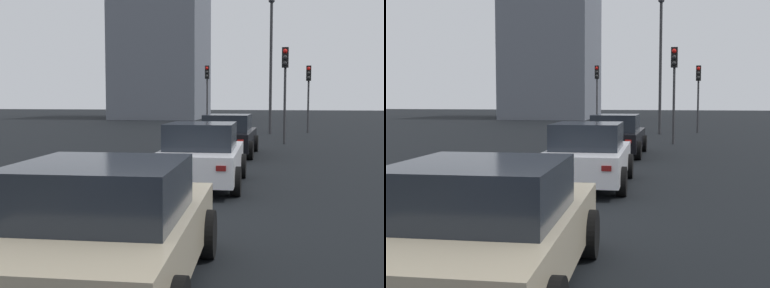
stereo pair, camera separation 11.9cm
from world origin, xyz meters
The scene contains 9 objects.
ground_plane centered at (0.00, 0.00, -0.10)m, with size 160.00×160.00×0.20m, color black.
car_black_lead centered at (10.46, -0.07, 0.72)m, with size 4.53×2.08×1.49m.
car_white_second centered at (3.71, -0.10, 0.73)m, with size 4.15×2.04×1.51m.
car_beige_third centered at (-3.22, -0.09, 0.70)m, with size 4.22×2.21×1.44m.
traffic_light_near_left centered at (15.34, -2.13, 3.11)m, with size 0.33×0.30×4.34m.
traffic_light_near_right centered at (23.30, -3.59, 2.87)m, with size 0.33×0.30×3.99m.
traffic_light_far_left centered at (26.90, 2.99, 3.07)m, with size 0.32×0.28×4.27m.
street_lamp_kerbside centered at (21.82, -1.39, 4.50)m, with size 0.56×0.36×7.68m.
building_facade_left centered at (44.27, 10.00, 7.32)m, with size 11.37×8.46×14.64m, color slate.
Camera 1 is at (-8.49, -1.91, 2.11)m, focal length 48.69 mm.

